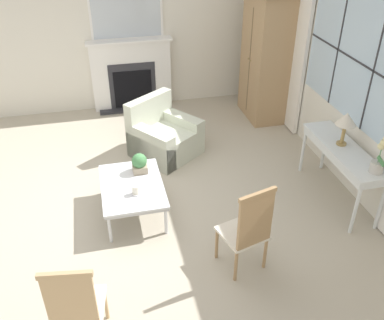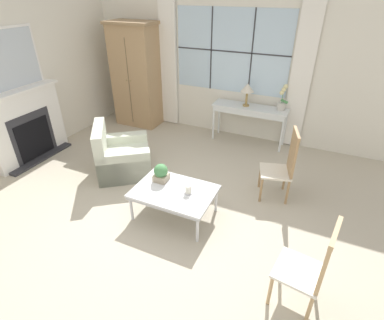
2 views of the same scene
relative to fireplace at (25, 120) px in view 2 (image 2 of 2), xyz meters
The scene contains 14 objects.
ground_plane 3.04m from the fireplace, ahead, with size 14.00×14.00×0.00m, color #B2A893.
wall_back_windowed 3.96m from the fireplace, 41.86° to the left, with size 7.20×0.14×2.80m.
wall_left 0.68m from the fireplace, 123.15° to the left, with size 0.06×7.20×2.80m, color silver.
fireplace is the anchor object (origin of this frame).
armoire 2.44m from the fireplace, 68.61° to the left, with size 1.04×0.64×2.21m.
console_table 4.16m from the fireplace, 33.80° to the left, with size 1.47×0.42×0.77m.
table_lamp 4.10m from the fireplace, 34.57° to the left, with size 0.26×0.26×0.45m.
potted_orchid 4.68m from the fireplace, 30.57° to the left, with size 0.19×0.15×0.50m.
armchair_upholstered 1.89m from the fireplace, ahead, with size 1.20×1.21×0.88m.
side_chair_wooden 4.48m from the fireplace, ahead, with size 0.54×0.54×1.10m.
accent_chair_wooden 5.10m from the fireplace, 11.78° to the right, with size 0.50×0.50×1.06m.
coffee_table 3.20m from the fireplace, ahead, with size 1.09×0.76×0.43m.
potted_plant_small 2.90m from the fireplace, ahead, with size 0.20×0.20×0.26m.
pillar_candle 3.39m from the fireplace, ahead, with size 0.12×0.12×0.13m.
Camera 2 is at (1.84, -2.83, 2.83)m, focal length 28.00 mm.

